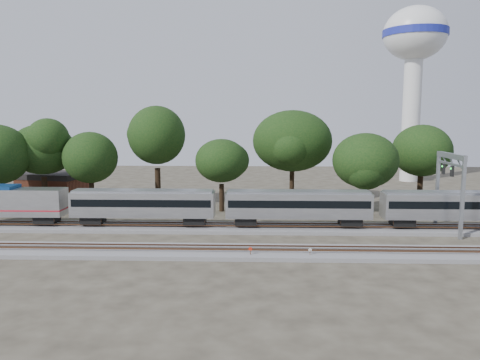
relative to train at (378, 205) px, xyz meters
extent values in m
plane|color=#383328|center=(-18.67, -6.00, -3.14)|extent=(160.00, 160.00, 0.00)
cube|color=slate|center=(-18.67, 0.00, -2.94)|extent=(160.00, 5.00, 0.40)
cube|color=brown|center=(-18.67, -0.72, -2.49)|extent=(160.00, 0.08, 0.15)
cube|color=brown|center=(-18.67, 0.72, -2.49)|extent=(160.00, 0.08, 0.15)
cube|color=slate|center=(-18.67, -10.00, -2.94)|extent=(160.00, 5.00, 0.40)
cube|color=brown|center=(-18.67, -10.72, -2.49)|extent=(160.00, 0.08, 0.15)
cube|color=brown|center=(-18.67, -9.28, -2.49)|extent=(160.00, 0.08, 0.15)
cube|color=silver|center=(-42.32, 0.00, 0.07)|extent=(10.32, 2.92, 3.21)
cube|color=#AE1A29|center=(-43.49, 0.00, -0.76)|extent=(12.65, 2.96, 0.18)
cube|color=black|center=(-39.35, 0.00, -1.97)|extent=(2.53, 2.14, 0.88)
cube|color=silver|center=(-27.60, 0.00, -0.08)|extent=(16.93, 2.92, 2.92)
cube|color=black|center=(-27.60, 0.00, 0.22)|extent=(16.35, 2.97, 0.88)
cube|color=gray|center=(-27.60, 0.00, 1.43)|extent=(16.54, 2.34, 0.34)
cube|color=black|center=(-33.73, 0.00, -1.97)|extent=(2.53, 2.14, 0.88)
cube|color=black|center=(-21.47, 0.00, -1.97)|extent=(2.53, 2.14, 0.88)
cube|color=silver|center=(-9.29, 0.00, -0.08)|extent=(16.93, 2.92, 2.92)
cube|color=black|center=(-9.29, 0.00, 0.22)|extent=(16.35, 2.97, 0.88)
cube|color=gray|center=(-9.29, 0.00, 1.43)|extent=(16.54, 2.34, 0.34)
cube|color=black|center=(-15.42, 0.00, -1.97)|extent=(2.53, 2.14, 0.88)
cube|color=black|center=(-3.15, 0.00, -1.97)|extent=(2.53, 2.14, 0.88)
cube|color=silver|center=(9.03, 0.00, -0.08)|extent=(16.93, 2.92, 2.92)
cube|color=black|center=(9.03, 0.00, 0.22)|extent=(16.35, 2.97, 0.88)
cube|color=gray|center=(9.03, 0.00, 1.43)|extent=(16.54, 2.34, 0.34)
cube|color=black|center=(2.90, 0.00, -1.97)|extent=(2.53, 2.14, 0.88)
cylinder|color=#512D19|center=(-14.74, -11.42, -2.64)|extent=(0.07, 0.07, 1.00)
cylinder|color=#B51E0C|center=(-14.74, -11.42, -2.20)|extent=(0.35, 0.14, 0.35)
cylinder|color=#512D19|center=(-9.13, -11.31, -2.68)|extent=(0.06, 0.06, 0.92)
cylinder|color=silver|center=(-9.13, -11.31, -2.28)|extent=(0.33, 0.05, 0.33)
cube|color=#512D19|center=(-12.93, -11.95, -2.99)|extent=(0.57, 0.44, 0.30)
cylinder|color=silver|center=(17.94, 44.75, 9.58)|extent=(3.63, 3.63, 25.44)
cone|color=silver|center=(17.94, 44.75, -1.32)|extent=(5.81, 5.81, 3.63)
ellipsoid|color=silver|center=(17.94, 44.75, 27.06)|extent=(12.72, 12.72, 10.81)
cylinder|color=#1C269C|center=(17.94, 44.75, 27.06)|extent=(12.86, 12.86, 1.45)
cube|color=gray|center=(8.13, -3.57, 1.45)|extent=(0.36, 0.36, 9.18)
cube|color=gray|center=(8.13, 3.57, 1.45)|extent=(0.36, 0.36, 9.18)
cube|color=gray|center=(8.13, 0.00, 5.73)|extent=(0.41, 7.54, 0.61)
cube|color=gray|center=(8.13, 0.00, 4.81)|extent=(0.25, 7.54, 0.25)
cube|color=black|center=(7.83, -1.22, 4.10)|extent=(0.25, 0.51, 1.22)
cube|color=black|center=(7.83, 1.22, 4.10)|extent=(0.25, 0.51, 1.22)
cube|color=brown|center=(-46.29, 18.04, -1.25)|extent=(10.66, 8.52, 3.78)
cube|color=black|center=(-46.29, 18.04, 1.06)|extent=(10.90, 8.76, 0.85)
cylinder|color=black|center=(-45.15, 12.36, -0.80)|extent=(0.70, 0.70, 4.67)
ellipsoid|color=black|center=(-45.15, 12.36, 5.54)|extent=(8.81, 8.81, 7.49)
cylinder|color=black|center=(-37.76, 11.08, -1.09)|extent=(0.70, 0.70, 4.11)
ellipsoid|color=black|center=(-37.76, 11.08, 4.48)|extent=(7.74, 7.74, 6.58)
cylinder|color=black|center=(-28.97, 14.81, -0.27)|extent=(0.70, 0.70, 5.74)
ellipsoid|color=black|center=(-28.97, 14.81, 7.52)|extent=(10.83, 10.83, 9.20)
cylinder|color=black|center=(-19.11, 11.15, -1.20)|extent=(0.70, 0.70, 3.89)
ellipsoid|color=black|center=(-19.11, 11.15, 4.08)|extent=(7.34, 7.34, 6.24)
cylinder|color=black|center=(-8.64, 18.04, -0.53)|extent=(0.70, 0.70, 5.22)
ellipsoid|color=black|center=(-8.64, 18.04, 6.54)|extent=(9.83, 9.83, 8.36)
cylinder|color=black|center=(0.74, 10.13, -1.15)|extent=(0.70, 0.70, 3.98)
ellipsoid|color=black|center=(0.74, 10.13, 4.26)|extent=(7.51, 7.51, 6.38)
cylinder|color=black|center=(10.89, 17.45, -0.91)|extent=(0.70, 0.70, 4.47)
ellipsoid|color=black|center=(10.89, 17.45, 5.15)|extent=(8.42, 8.42, 7.16)
camera|label=1|loc=(-14.28, -54.23, 10.05)|focal=35.00mm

